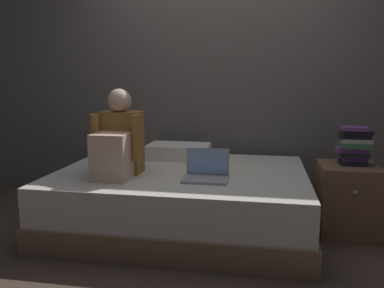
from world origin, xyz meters
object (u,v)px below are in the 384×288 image
(person_sitting, at_px, (118,143))
(book_stack, at_px, (354,145))
(laptop, at_px, (206,172))
(bed, at_px, (182,199))
(pillow, at_px, (179,151))
(nightstand, at_px, (348,200))

(person_sitting, bearing_deg, book_stack, 11.36)
(laptop, bearing_deg, person_sitting, 179.03)
(bed, relative_size, laptop, 6.25)
(bed, relative_size, pillow, 3.57)
(bed, height_order, book_stack, book_stack)
(book_stack, bearing_deg, bed, -175.35)
(nightstand, distance_m, book_stack, 0.43)
(person_sitting, bearing_deg, pillow, 65.59)
(book_stack, bearing_deg, nightstand, -129.38)
(bed, bearing_deg, person_sitting, -150.78)
(person_sitting, relative_size, book_stack, 2.23)
(person_sitting, distance_m, pillow, 0.79)
(bed, distance_m, person_sitting, 0.71)
(bed, xyz_separation_m, person_sitting, (-0.44, -0.25, 0.49))
(person_sitting, height_order, laptop, person_sitting)
(nightstand, relative_size, pillow, 0.98)
(laptop, bearing_deg, pillow, 117.05)
(pillow, bearing_deg, laptop, -62.95)
(bed, xyz_separation_m, book_stack, (1.33, 0.11, 0.47))
(nightstand, xyz_separation_m, person_sitting, (-1.74, -0.32, 0.45))
(pillow, bearing_deg, nightstand, -14.67)
(nightstand, distance_m, pillow, 1.50)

